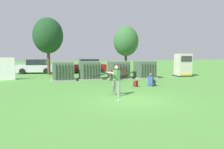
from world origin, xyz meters
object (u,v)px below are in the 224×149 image
generator_enclosure (183,65)px  parked_car_left_of_center (88,66)px  seated_spectator (151,81)px  backpack (136,84)px  transformer_mid_east (119,70)px  batter (116,79)px  transformer_east (145,70)px  parked_car_leftmost (36,67)px  park_bench (119,74)px  sports_ball (118,101)px  transformer_west (63,72)px  transformer_mid_west (90,71)px

generator_enclosure → parked_car_left_of_center: bearing=143.7°
seated_spectator → backpack: size_ratio=2.19×
transformer_mid_east → batter: size_ratio=1.21×
transformer_east → batter: bearing=-123.1°
generator_enclosure → parked_car_leftmost: (-14.83, 6.91, -0.38)m
transformer_east → parked_car_leftmost: bearing=143.8°
batter → parked_car_left_of_center: size_ratio=0.41×
transformer_mid_east → generator_enclosure: generator_enclosure is taller
batter → seated_spectator: 4.52m
park_bench → backpack: (0.18, -3.76, -0.32)m
batter → seated_spectator: bearing=39.1°
sports_ball → backpack: bearing=59.9°
backpack → parked_car_left_of_center: bearing=98.4°
backpack → batter: bearing=-128.5°
transformer_west → parked_car_left_of_center: (3.20, 7.08, -0.04)m
transformer_east → sports_ball: (-5.14, -9.00, -0.74)m
sports_ball → backpack: (2.52, 4.35, 0.17)m
transformer_mid_east → backpack: size_ratio=4.77×
transformer_west → backpack: 6.86m
sports_ball → batter: bearing=80.4°
transformer_west → park_bench: bearing=-11.5°
generator_enclosure → park_bench: bearing=-167.8°
seated_spectator → backpack: 1.22m
generator_enclosure → seated_spectator: bearing=-137.7°
generator_enclosure → transformer_mid_west: bearing=-177.8°
seated_spectator → parked_car_leftmost: parked_car_leftmost is taller
park_bench → seated_spectator: (1.39, -3.78, -0.16)m
backpack → park_bench: bearing=92.8°
transformer_east → parked_car_leftmost: size_ratio=0.48×
transformer_mid_west → seated_spectator: transformer_mid_west is taller
generator_enclosure → transformer_east: bearing=-171.4°
generator_enclosure → backpack: bearing=-143.0°
batter → parked_car_leftmost: bearing=110.0°
park_bench → backpack: park_bench is taller
transformer_mid_west → parked_car_left_of_center: 6.91m
generator_enclosure → batter: size_ratio=1.32×
backpack → transformer_mid_east: bearing=89.2°
backpack → parked_car_leftmost: bearing=122.3°
sports_ball → parked_car_left_of_center: 16.19m
parked_car_leftmost → transformer_east: bearing=-36.2°
transformer_mid_east → backpack: (-0.06, -4.69, -0.57)m
transformer_mid_east → sports_ball: 9.43m
transformer_mid_east → transformer_mid_west: bearing=174.4°
transformer_mid_east → batter: bearing=-107.2°
transformer_west → batter: batter is taller
transformer_west → park_bench: transformer_west is taller
transformer_mid_east → transformer_east: 2.56m
parked_car_left_of_center → seated_spectator: bearing=-76.0°
generator_enclosure → batter: (-9.34, -8.18, -0.16)m
transformer_mid_west → park_bench: bearing=-26.3°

